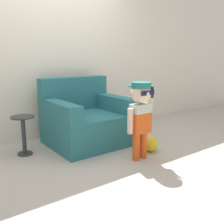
# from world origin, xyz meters

# --- Properties ---
(ground_plane) EXTENTS (10.00, 10.00, 0.00)m
(ground_plane) POSITION_xyz_m (0.00, 0.00, 0.00)
(ground_plane) COLOR #BCB29E
(wall_back) EXTENTS (10.00, 0.05, 2.60)m
(wall_back) POSITION_xyz_m (0.00, 0.70, 1.30)
(wall_back) COLOR beige
(wall_back) RESTS_ON ground_plane
(armchair) EXTENTS (1.06, 0.94, 0.92)m
(armchair) POSITION_xyz_m (0.23, 0.08, 0.32)
(armchair) COLOR #286B70
(armchair) RESTS_ON ground_plane
(person_child) EXTENTS (0.38, 0.29, 0.93)m
(person_child) POSITION_xyz_m (0.43, -0.82, 0.62)
(person_child) COLOR #E05119
(person_child) RESTS_ON ground_plane
(side_table) EXTENTS (0.28, 0.28, 0.50)m
(side_table) POSITION_xyz_m (-0.64, 0.15, 0.30)
(side_table) COLOR #333333
(side_table) RESTS_ON ground_plane
(toy_ball) EXTENTS (0.20, 0.20, 0.20)m
(toy_ball) POSITION_xyz_m (0.71, -0.72, 0.10)
(toy_ball) COLOR yellow
(toy_ball) RESTS_ON ground_plane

